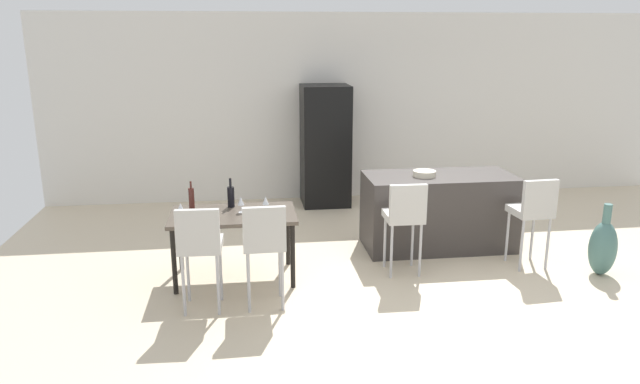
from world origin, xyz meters
TOP-DOWN VIEW (x-y plane):
  - ground_plane at (0.00, 0.00)m, footprint 10.00×10.00m
  - back_wall at (0.00, 3.20)m, footprint 10.00×0.12m
  - kitchen_island at (0.43, 0.65)m, footprint 1.81×0.81m
  - bar_chair_left at (-0.22, -0.13)m, footprint 0.41×0.41m
  - bar_chair_middle at (1.25, -0.13)m, footprint 0.43×0.43m
  - dining_table at (-2.06, -0.01)m, footprint 1.33×0.77m
  - dining_chair_near at (-2.36, -0.75)m, footprint 0.42×0.42m
  - dining_chair_far at (-1.76, -0.75)m, footprint 0.40×0.40m
  - wine_bottle_far at (-2.50, 0.15)m, footprint 0.06×0.06m
  - wine_bottle_right at (-2.08, 0.24)m, footprint 0.08×0.08m
  - wine_glass_left at (-2.59, -0.15)m, footprint 0.07×0.07m
  - wine_glass_middle at (-1.98, 0.01)m, footprint 0.07×0.07m
  - wine_glass_near at (-1.72, -0.01)m, footprint 0.07×0.07m
  - refrigerator at (-0.68, 2.76)m, footprint 0.72×0.68m
  - fruit_bowl at (0.22, 0.62)m, footprint 0.27×0.27m
  - floor_vase at (1.94, -0.44)m, footprint 0.29×0.29m

SIDE VIEW (x-z plane):
  - ground_plane at x=0.00m, z-range 0.00..0.00m
  - floor_vase at x=1.94m, z-range -0.09..0.72m
  - kitchen_island at x=0.43m, z-range 0.00..0.92m
  - dining_table at x=-2.06m, z-range 0.30..1.04m
  - bar_chair_left at x=-0.22m, z-range 0.17..1.22m
  - bar_chair_middle at x=1.25m, z-range 0.17..1.22m
  - dining_chair_near at x=-2.36m, z-range 0.17..1.22m
  - dining_chair_far at x=-1.76m, z-range 0.17..1.22m
  - wine_bottle_right at x=-2.08m, z-range 0.70..1.02m
  - wine_glass_left at x=-2.59m, z-range 0.78..0.95m
  - wine_glass_middle at x=-1.98m, z-range 0.78..0.95m
  - wine_glass_near at x=-1.72m, z-range 0.78..0.95m
  - wine_bottle_far at x=-2.50m, z-range 0.71..1.03m
  - refrigerator at x=-0.68m, z-range 0.00..1.84m
  - fruit_bowl at x=0.22m, z-range 0.92..0.99m
  - back_wall at x=0.00m, z-range 0.00..2.90m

